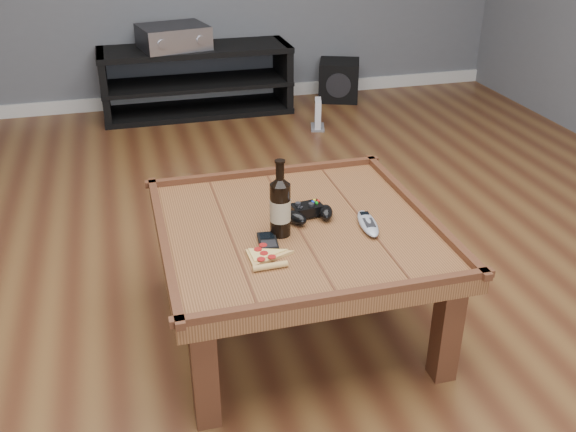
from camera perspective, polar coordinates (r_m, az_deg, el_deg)
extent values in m
plane|color=#482514|center=(2.60, 0.73, -9.62)|extent=(6.00, 6.00, 0.00)
cube|color=silver|center=(5.24, -8.35, 10.41)|extent=(5.00, 0.02, 0.10)
cube|color=#543118|center=(2.37, 0.79, -1.51)|extent=(1.00, 1.00, 0.06)
cube|color=#3D2110|center=(2.10, -7.43, -13.82)|extent=(0.08, 0.08, 0.39)
cube|color=#3D2110|center=(2.31, 13.91, -9.93)|extent=(0.08, 0.08, 0.39)
cube|color=#3D2110|center=(2.78, -10.00, -2.57)|extent=(0.08, 0.08, 0.39)
cube|color=#3D2110|center=(2.95, 6.39, -0.45)|extent=(0.08, 0.08, 0.39)
cube|color=#3D2110|center=(2.77, -1.95, 3.97)|extent=(1.03, 0.03, 0.03)
cube|color=#3D2110|center=(1.96, 4.71, -7.09)|extent=(1.03, 0.03, 0.03)
cube|color=#3D2110|center=(2.51, 11.50, 0.77)|extent=(0.03, 1.03, 0.03)
cube|color=#3D2110|center=(2.28, -11.01, -2.10)|extent=(0.03, 1.03, 0.03)
cube|color=black|center=(4.90, -8.31, 14.43)|extent=(1.40, 0.45, 0.04)
cube|color=black|center=(4.96, -8.11, 11.62)|extent=(1.40, 0.45, 0.03)
cube|color=black|center=(5.02, -7.95, 9.32)|extent=(1.40, 0.45, 0.04)
cube|color=black|center=(4.92, -16.00, 10.96)|extent=(0.05, 0.44, 0.50)
cube|color=black|center=(5.08, -0.45, 12.49)|extent=(0.05, 0.44, 0.50)
cylinder|color=black|center=(2.26, -0.70, 0.55)|extent=(0.07, 0.07, 0.20)
cone|color=black|center=(2.21, -0.71, 3.21)|extent=(0.07, 0.07, 0.03)
cylinder|color=black|center=(2.19, -0.72, 4.03)|extent=(0.03, 0.03, 0.07)
cylinder|color=black|center=(2.18, -0.72, 4.89)|extent=(0.04, 0.04, 0.01)
cylinder|color=tan|center=(2.26, -0.70, 0.55)|extent=(0.07, 0.07, 0.08)
cube|color=black|center=(2.41, 1.68, 0.59)|extent=(0.12, 0.08, 0.04)
ellipsoid|color=black|center=(2.36, 0.73, -0.16)|extent=(0.09, 0.11, 0.05)
ellipsoid|color=black|center=(2.40, 3.39, 0.34)|extent=(0.08, 0.11, 0.05)
cylinder|color=black|center=(2.40, 0.89, 1.09)|extent=(0.02, 0.02, 0.01)
cylinder|color=black|center=(2.40, 2.08, 1.02)|extent=(0.02, 0.02, 0.01)
cylinder|color=yellow|center=(2.43, 2.36, 1.40)|extent=(0.01, 0.01, 0.01)
cylinder|color=red|center=(2.43, 2.70, 1.34)|extent=(0.01, 0.01, 0.01)
cylinder|color=#0C33CC|center=(2.42, 2.23, 1.25)|extent=(0.01, 0.01, 0.01)
cylinder|color=#0C9919|center=(2.42, 2.57, 1.19)|extent=(0.01, 0.01, 0.01)
cylinder|color=tan|center=(2.09, -1.60, -4.47)|extent=(0.12, 0.02, 0.02)
cylinder|color=#AE1816|center=(2.12, -2.41, -3.85)|extent=(0.03, 0.03, 0.00)
cylinder|color=#AE1816|center=(2.14, -1.44, -3.64)|extent=(0.03, 0.03, 0.00)
cylinder|color=#AE1816|center=(2.16, -2.15, -3.31)|extent=(0.03, 0.03, 0.00)
cylinder|color=#AE1816|center=(2.18, -2.69, -2.97)|extent=(0.03, 0.03, 0.00)
cylinder|color=#AE1816|center=(2.20, -2.23, -2.60)|extent=(0.03, 0.03, 0.00)
cube|color=black|center=(2.24, -1.81, -2.28)|extent=(0.08, 0.12, 0.01)
cube|color=black|center=(2.26, -1.91, -1.75)|extent=(0.05, 0.05, 0.00)
cube|color=black|center=(2.21, -1.71, -2.47)|extent=(0.06, 0.05, 0.00)
ellipsoid|color=#959AA2|center=(2.36, 7.11, -0.66)|extent=(0.09, 0.21, 0.03)
cube|color=black|center=(2.40, 6.81, 0.24)|extent=(0.03, 0.03, 0.00)
cube|color=black|center=(2.34, 7.23, -0.58)|extent=(0.04, 0.07, 0.00)
cube|color=black|center=(4.86, -10.17, 15.42)|extent=(0.53, 0.46, 0.16)
cube|color=#AAABB4|center=(4.69, -9.44, 15.02)|extent=(0.46, 0.10, 0.16)
cylinder|color=#AAABB4|center=(4.64, -11.10, 14.76)|extent=(0.06, 0.03, 0.06)
cylinder|color=#AAABB4|center=(4.72, -7.74, 15.23)|extent=(0.06, 0.03, 0.06)
cube|color=black|center=(5.28, 4.55, 11.95)|extent=(0.40, 0.40, 0.31)
cylinder|color=black|center=(5.14, 4.50, 11.49)|extent=(0.18, 0.08, 0.19)
cube|color=slate|center=(4.65, 2.64, 7.89)|extent=(0.14, 0.19, 0.01)
cube|color=white|center=(4.61, 2.67, 9.12)|extent=(0.08, 0.16, 0.20)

